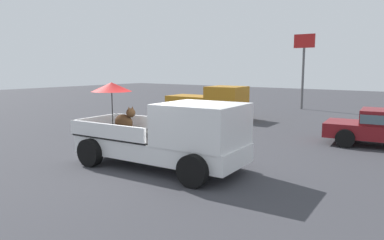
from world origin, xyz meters
name	(u,v)px	position (x,y,z in m)	size (l,w,h in m)	color
ground_plane	(159,167)	(0.00, 0.00, 0.00)	(80.00, 80.00, 0.00)	#38383D
pickup_truck_main	(171,135)	(0.40, 0.03, 0.97)	(5.17, 2.54, 2.38)	black
pickup_truck_red	(211,102)	(-4.46, 9.41, 0.87)	(4.90, 2.38, 1.80)	black
motel_sign	(304,57)	(-1.87, 16.75, 3.54)	(1.40, 0.16, 5.02)	#59595B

